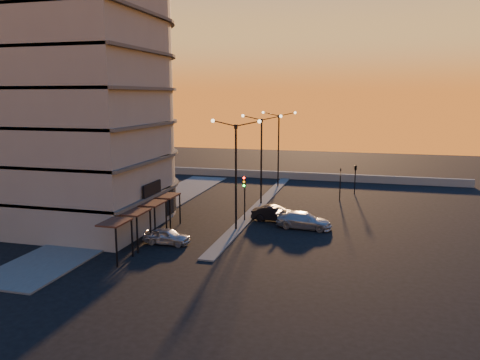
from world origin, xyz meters
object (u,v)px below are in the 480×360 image
traffic_light_main (244,191)px  car_sedan (275,214)px  car_hatchback (167,236)px  car_wagon (304,220)px  streetlamp_mid (261,152)px

traffic_light_main → car_sedan: 3.58m
car_hatchback → car_wagon: bearing=-54.3°
car_sedan → car_wagon: bearing=-119.4°
streetlamp_mid → car_wagon: size_ratio=1.96×
car_hatchback → car_wagon: car_wagon is taller
streetlamp_mid → car_sedan: bearing=-66.6°
streetlamp_mid → car_sedan: size_ratio=2.24×
streetlamp_mid → traffic_light_main: size_ratio=2.24×
traffic_light_main → car_wagon: traffic_light_main is taller
car_sedan → car_hatchback: bearing=142.8°
traffic_light_main → car_hatchback: 9.27m
car_sedan → car_wagon: car_wagon is taller
traffic_light_main → car_sedan: size_ratio=1.00×
car_hatchback → car_sedan: (6.89, 8.85, 0.07)m
traffic_light_main → car_wagon: 6.06m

